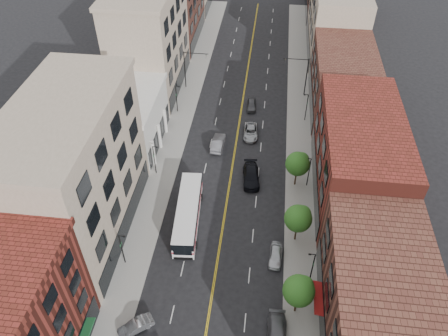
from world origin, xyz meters
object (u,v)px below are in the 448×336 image
at_px(city_bus, 188,213).
at_px(car_lane_behind, 218,143).
at_px(car_lane_c, 251,105).
at_px(car_lane_a, 251,176).
at_px(car_lane_b, 251,132).
at_px(car_parked_mid, 277,335).
at_px(car_angle_b, 136,326).
at_px(car_parked_far, 276,255).

relative_size(city_bus, car_lane_behind, 2.53).
bearing_deg(car_lane_c, city_bus, -105.76).
distance_m(car_lane_behind, car_lane_c, 12.19).
relative_size(city_bus, car_lane_a, 2.21).
height_order(car_lane_a, car_lane_b, car_lane_a).
bearing_deg(car_lane_a, car_parked_mid, -85.66).
bearing_deg(car_parked_mid, car_angle_b, -178.36).
bearing_deg(car_parked_mid, car_parked_far, 91.23).
bearing_deg(car_lane_behind, car_parked_mid, 110.78).
distance_m(city_bus, car_parked_mid, 18.95).
xyz_separation_m(city_bus, car_angle_b, (-2.84, -15.39, -1.21)).
bearing_deg(car_lane_a, city_bus, -136.20).
relative_size(car_angle_b, car_lane_b, 0.77).
distance_m(city_bus, car_lane_b, 20.72).
relative_size(car_parked_mid, car_parked_far, 1.30).
xyz_separation_m(car_angle_b, car_parked_mid, (14.80, 0.72, 0.11)).
bearing_deg(car_lane_a, car_parked_far, -79.77).
height_order(car_lane_a, car_lane_c, car_lane_a).
xyz_separation_m(car_parked_far, car_lane_b, (-4.82, 24.07, 0.02)).
bearing_deg(car_angle_b, car_parked_far, 89.47).
xyz_separation_m(city_bus, car_parked_far, (11.53, -4.50, -1.17)).
bearing_deg(city_bus, car_parked_mid, -55.10).
height_order(car_parked_far, car_lane_a, car_lane_a).
height_order(car_parked_mid, car_lane_a, car_lane_a).
relative_size(car_parked_far, car_lane_behind, 0.80).
distance_m(car_parked_far, car_lane_a, 14.08).
xyz_separation_m(car_parked_mid, car_parked_far, (-0.42, 10.16, -0.07)).
relative_size(car_parked_far, car_lane_a, 0.70).
height_order(city_bus, car_parked_far, city_bus).
bearing_deg(car_lane_c, car_lane_a, -88.86).
bearing_deg(car_parked_mid, car_lane_behind, 107.14).
bearing_deg(car_lane_c, car_parked_mid, -85.15).
height_order(car_parked_far, car_lane_c, same).
height_order(car_lane_b, car_lane_c, car_lane_b).
bearing_deg(city_bus, car_lane_behind, 79.23).
bearing_deg(car_lane_behind, car_angle_b, 84.04).
distance_m(car_lane_a, car_lane_c, 18.40).
distance_m(car_parked_mid, car_lane_a, 24.07).
distance_m(car_angle_b, car_lane_c, 43.70).
xyz_separation_m(car_lane_behind, car_lane_c, (4.44, 11.35, -0.14)).
distance_m(city_bus, car_lane_c, 28.08).
distance_m(car_parked_mid, car_lane_b, 34.63).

